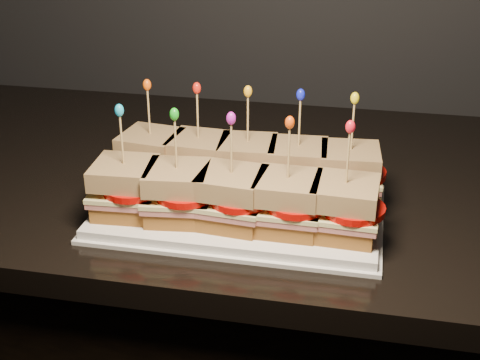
# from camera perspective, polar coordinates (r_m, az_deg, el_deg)

# --- Properties ---
(granite_slab) EXTENTS (2.50, 0.69, 0.04)m
(granite_slab) POSITION_cam_1_polar(r_m,az_deg,el_deg) (1.20, -15.12, 1.38)
(granite_slab) COLOR black
(granite_slab) RESTS_ON cabinet
(platter) EXTENTS (0.39, 0.24, 0.02)m
(platter) POSITION_cam_1_polar(r_m,az_deg,el_deg) (0.95, 0.00, -2.51)
(platter) COLOR white
(platter) RESTS_ON granite_slab
(platter_rim) EXTENTS (0.40, 0.25, 0.01)m
(platter_rim) POSITION_cam_1_polar(r_m,az_deg,el_deg) (0.95, 0.00, -2.83)
(platter_rim) COLOR white
(platter_rim) RESTS_ON granite_slab
(sandwich_0_bread_bot) EXTENTS (0.09, 0.09, 0.02)m
(sandwich_0_bread_bot) POSITION_cam_1_polar(r_m,az_deg,el_deg) (1.02, -7.48, 0.71)
(sandwich_0_bread_bot) COLOR brown
(sandwich_0_bread_bot) RESTS_ON platter
(sandwich_0_ham) EXTENTS (0.10, 0.10, 0.01)m
(sandwich_0_ham) POSITION_cam_1_polar(r_m,az_deg,el_deg) (1.02, -7.53, 1.49)
(sandwich_0_ham) COLOR #B26460
(sandwich_0_ham) RESTS_ON sandwich_0_bread_bot
(sandwich_0_cheese) EXTENTS (0.10, 0.10, 0.01)m
(sandwich_0_cheese) POSITION_cam_1_polar(r_m,az_deg,el_deg) (1.01, -7.55, 1.85)
(sandwich_0_cheese) COLOR #ECE496
(sandwich_0_cheese) RESTS_ON sandwich_0_ham
(sandwich_0_tomato) EXTENTS (0.08, 0.08, 0.01)m
(sandwich_0_tomato) POSITION_cam_1_polar(r_m,az_deg,el_deg) (1.00, -7.03, 2.05)
(sandwich_0_tomato) COLOR red
(sandwich_0_tomato) RESTS_ON sandwich_0_cheese
(sandwich_0_bread_top) EXTENTS (0.09, 0.09, 0.03)m
(sandwich_0_bread_top) POSITION_cam_1_polar(r_m,az_deg,el_deg) (1.00, -7.63, 3.20)
(sandwich_0_bread_top) COLOR brown
(sandwich_0_bread_top) RESTS_ON sandwich_0_tomato
(sandwich_0_pick) EXTENTS (0.00, 0.00, 0.09)m
(sandwich_0_pick) POSITION_cam_1_polar(r_m,az_deg,el_deg) (0.99, -7.78, 5.56)
(sandwich_0_pick) COLOR tan
(sandwich_0_pick) RESTS_ON sandwich_0_bread_top
(sandwich_0_frill) EXTENTS (0.01, 0.01, 0.02)m
(sandwich_0_frill) POSITION_cam_1_polar(r_m,az_deg,el_deg) (0.97, -7.94, 8.05)
(sandwich_0_frill) COLOR #FE5A0A
(sandwich_0_frill) RESTS_ON sandwich_0_pick
(sandwich_1_bread_bot) EXTENTS (0.08, 0.08, 0.02)m
(sandwich_1_bread_bot) POSITION_cam_1_polar(r_m,az_deg,el_deg) (1.00, -3.49, 0.36)
(sandwich_1_bread_bot) COLOR brown
(sandwich_1_bread_bot) RESTS_ON platter
(sandwich_1_ham) EXTENTS (0.09, 0.09, 0.01)m
(sandwich_1_ham) POSITION_cam_1_polar(r_m,az_deg,el_deg) (0.99, -3.51, 1.15)
(sandwich_1_ham) COLOR #B26460
(sandwich_1_ham) RESTS_ON sandwich_1_bread_bot
(sandwich_1_cheese) EXTENTS (0.09, 0.09, 0.01)m
(sandwich_1_cheese) POSITION_cam_1_polar(r_m,az_deg,el_deg) (0.99, -3.52, 1.52)
(sandwich_1_cheese) COLOR #ECE496
(sandwich_1_cheese) RESTS_ON sandwich_1_ham
(sandwich_1_tomato) EXTENTS (0.08, 0.08, 0.01)m
(sandwich_1_tomato) POSITION_cam_1_polar(r_m,az_deg,el_deg) (0.98, -2.95, 1.72)
(sandwich_1_tomato) COLOR red
(sandwich_1_tomato) RESTS_ON sandwich_1_cheese
(sandwich_1_bread_top) EXTENTS (0.09, 0.09, 0.03)m
(sandwich_1_bread_top) POSITION_cam_1_polar(r_m,az_deg,el_deg) (0.98, -3.56, 2.90)
(sandwich_1_bread_top) COLOR brown
(sandwich_1_bread_top) RESTS_ON sandwich_1_tomato
(sandwich_1_pick) EXTENTS (0.00, 0.00, 0.09)m
(sandwich_1_pick) POSITION_cam_1_polar(r_m,az_deg,el_deg) (0.97, -3.63, 5.30)
(sandwich_1_pick) COLOR tan
(sandwich_1_pick) RESTS_ON sandwich_1_bread_top
(sandwich_1_frill) EXTENTS (0.01, 0.01, 0.02)m
(sandwich_1_frill) POSITION_cam_1_polar(r_m,az_deg,el_deg) (0.95, -3.71, 7.84)
(sandwich_1_frill) COLOR red
(sandwich_1_frill) RESTS_ON sandwich_1_pick
(sandwich_2_bread_bot) EXTENTS (0.09, 0.09, 0.02)m
(sandwich_2_bread_bot) POSITION_cam_1_polar(r_m,az_deg,el_deg) (0.99, 0.64, -0.01)
(sandwich_2_bread_bot) COLOR brown
(sandwich_2_bread_bot) RESTS_ON platter
(sandwich_2_ham) EXTENTS (0.09, 0.09, 0.01)m
(sandwich_2_ham) POSITION_cam_1_polar(r_m,az_deg,el_deg) (0.98, 0.65, 0.79)
(sandwich_2_ham) COLOR #B26460
(sandwich_2_ham) RESTS_ON sandwich_2_bread_bot
(sandwich_2_cheese) EXTENTS (0.10, 0.09, 0.01)m
(sandwich_2_cheese) POSITION_cam_1_polar(r_m,az_deg,el_deg) (0.98, 0.65, 1.17)
(sandwich_2_cheese) COLOR #ECE496
(sandwich_2_cheese) RESTS_ON sandwich_2_ham
(sandwich_2_tomato) EXTENTS (0.08, 0.08, 0.01)m
(sandwich_2_tomato) POSITION_cam_1_polar(r_m,az_deg,el_deg) (0.97, 1.28, 1.37)
(sandwich_2_tomato) COLOR red
(sandwich_2_tomato) RESTS_ON sandwich_2_cheese
(sandwich_2_bread_top) EXTENTS (0.09, 0.09, 0.03)m
(sandwich_2_bread_top) POSITION_cam_1_polar(r_m,az_deg,el_deg) (0.97, 0.66, 2.56)
(sandwich_2_bread_top) COLOR brown
(sandwich_2_bread_top) RESTS_ON sandwich_2_tomato
(sandwich_2_pick) EXTENTS (0.00, 0.00, 0.09)m
(sandwich_2_pick) POSITION_cam_1_polar(r_m,az_deg,el_deg) (0.95, 0.67, 5.00)
(sandwich_2_pick) COLOR tan
(sandwich_2_pick) RESTS_ON sandwich_2_bread_top
(sandwich_2_frill) EXTENTS (0.01, 0.01, 0.02)m
(sandwich_2_frill) POSITION_cam_1_polar(r_m,az_deg,el_deg) (0.93, 0.68, 7.58)
(sandwich_2_frill) COLOR #F8AD18
(sandwich_2_frill) RESTS_ON sandwich_2_pick
(sandwich_3_bread_bot) EXTENTS (0.08, 0.08, 0.02)m
(sandwich_3_bread_bot) POSITION_cam_1_polar(r_m,az_deg,el_deg) (0.98, 4.88, -0.38)
(sandwich_3_bread_bot) COLOR brown
(sandwich_3_bread_bot) RESTS_ON platter
(sandwich_3_ham) EXTENTS (0.09, 0.09, 0.01)m
(sandwich_3_ham) POSITION_cam_1_polar(r_m,az_deg,el_deg) (0.97, 4.92, 0.42)
(sandwich_3_ham) COLOR #B26460
(sandwich_3_ham) RESTS_ON sandwich_3_bread_bot
(sandwich_3_cheese) EXTENTS (0.09, 0.09, 0.01)m
(sandwich_3_cheese) POSITION_cam_1_polar(r_m,az_deg,el_deg) (0.97, 4.93, 0.80)
(sandwich_3_cheese) COLOR #ECE496
(sandwich_3_cheese) RESTS_ON sandwich_3_ham
(sandwich_3_tomato) EXTENTS (0.08, 0.08, 0.01)m
(sandwich_3_tomato) POSITION_cam_1_polar(r_m,az_deg,el_deg) (0.96, 5.62, 1.00)
(sandwich_3_tomato) COLOR red
(sandwich_3_tomato) RESTS_ON sandwich_3_cheese
(sandwich_3_bread_top) EXTENTS (0.09, 0.09, 0.03)m
(sandwich_3_bread_top) POSITION_cam_1_polar(r_m,az_deg,el_deg) (0.96, 4.99, 2.21)
(sandwich_3_bread_top) COLOR brown
(sandwich_3_bread_top) RESTS_ON sandwich_3_tomato
(sandwich_3_pick) EXTENTS (0.00, 0.00, 0.09)m
(sandwich_3_pick) POSITION_cam_1_polar(r_m,az_deg,el_deg) (0.94, 5.09, 4.66)
(sandwich_3_pick) COLOR tan
(sandwich_3_pick) RESTS_ON sandwich_3_bread_top
(sandwich_3_frill) EXTENTS (0.01, 0.01, 0.02)m
(sandwich_3_frill) POSITION_cam_1_polar(r_m,az_deg,el_deg) (0.92, 5.20, 7.27)
(sandwich_3_frill) COLOR #131ED7
(sandwich_3_frill) RESTS_ON sandwich_3_pick
(sandwich_4_bread_bot) EXTENTS (0.09, 0.09, 0.02)m
(sandwich_4_bread_bot) POSITION_cam_1_polar(r_m,az_deg,el_deg) (0.97, 9.18, -0.76)
(sandwich_4_bread_bot) COLOR brown
(sandwich_4_bread_bot) RESTS_ON platter
(sandwich_4_ham) EXTENTS (0.09, 0.09, 0.01)m
(sandwich_4_ham) POSITION_cam_1_polar(r_m,az_deg,el_deg) (0.97, 9.25, 0.04)
(sandwich_4_ham) COLOR #B26460
(sandwich_4_ham) RESTS_ON sandwich_4_bread_bot
(sandwich_4_cheese) EXTENTS (0.10, 0.09, 0.01)m
(sandwich_4_cheese) POSITION_cam_1_polar(r_m,az_deg,el_deg) (0.96, 9.28, 0.42)
(sandwich_4_cheese) COLOR #ECE496
(sandwich_4_cheese) RESTS_ON sandwich_4_ham
(sandwich_4_tomato) EXTENTS (0.08, 0.08, 0.01)m
(sandwich_4_tomato) POSITION_cam_1_polar(r_m,az_deg,el_deg) (0.95, 10.00, 0.62)
(sandwich_4_tomato) COLOR red
(sandwich_4_tomato) RESTS_ON sandwich_4_cheese
(sandwich_4_bread_top) EXTENTS (0.09, 0.09, 0.03)m
(sandwich_4_bread_top) POSITION_cam_1_polar(r_m,az_deg,el_deg) (0.95, 9.38, 1.83)
(sandwich_4_bread_top) COLOR brown
(sandwich_4_bread_top) RESTS_ON sandwich_4_tomato
(sandwich_4_pick) EXTENTS (0.00, 0.00, 0.09)m
(sandwich_4_pick) POSITION_cam_1_polar(r_m,az_deg,el_deg) (0.94, 9.57, 4.29)
(sandwich_4_pick) COLOR tan
(sandwich_4_pick) RESTS_ON sandwich_4_bread_top
(sandwich_4_frill) EXTENTS (0.01, 0.01, 0.02)m
(sandwich_4_frill) POSITION_cam_1_polar(r_m,az_deg,el_deg) (0.92, 9.78, 6.90)
(sandwich_4_frill) COLOR yellow
(sandwich_4_frill) RESTS_ON sandwich_4_pick
(sandwich_5_bread_bot) EXTENTS (0.08, 0.08, 0.02)m
(sandwich_5_bread_bot) POSITION_cam_1_polar(r_m,az_deg,el_deg) (0.93, -9.62, -2.09)
(sandwich_5_bread_bot) COLOR brown
(sandwich_5_bread_bot) RESTS_ON platter
(sandwich_5_ham) EXTENTS (0.09, 0.09, 0.01)m
(sandwich_5_ham) POSITION_cam_1_polar(r_m,az_deg,el_deg) (0.92, -9.68, -1.25)
(sandwich_5_ham) COLOR #B26460
(sandwich_5_ham) RESTS_ON sandwich_5_bread_bot
(sandwich_5_cheese) EXTENTS (0.09, 0.09, 0.01)m
(sandwich_5_cheese) POSITION_cam_1_polar(r_m,az_deg,el_deg) (0.92, -9.71, -0.86)
(sandwich_5_cheese) COLOR #ECE496
(sandwich_5_cheese) RESTS_ON sandwich_5_ham
(sandwich_5_tomato) EXTENTS (0.08, 0.08, 0.01)m
(sandwich_5_tomato) POSITION_cam_1_polar(r_m,az_deg,el_deg) (0.91, -9.17, -0.68)
(sandwich_5_tomato) COLOR red
(sandwich_5_tomato) RESTS_ON sandwich_5_cheese
(sandwich_5_bread_top) EXTENTS (0.09, 0.09, 0.03)m
(sandwich_5_bread_top) POSITION_cam_1_polar(r_m,az_deg,el_deg) (0.91, -9.83, 0.60)
(sandwich_5_bread_top) COLOR brown
(sandwich_5_bread_top) RESTS_ON sandwich_5_tomato
(sandwich_5_pick) EXTENTS (0.00, 0.00, 0.09)m
(sandwich_5_pick) POSITION_cam_1_polar(r_m,az_deg,el_deg) (0.89, -10.04, 3.16)
(sandwich_5_pick) COLOR tan
(sandwich_5_pick) RESTS_ON sandwich_5_bread_top
(sandwich_5_frill) EXTENTS (0.01, 0.01, 0.02)m
(sandwich_5_frill) POSITION_cam_1_polar(r_m,az_deg,el_deg) (0.87, -10.27, 5.88)
(sandwich_5_frill) COLOR #179EC9
(sandwich_5_frill) RESTS_ON sandwich_5_pick
(sandwich_6_bread_bot) EXTENTS (0.09, 0.09, 0.02)m
(sandwich_6_bread_bot) POSITION_cam_1_polar(r_m,az_deg,el_deg) (0.91, -5.26, -2.54)
(sandwich_6_bread_bot) COLOR brown
(sandwich_6_bread_bot) RESTS_ON platter
(sandwich_6_ham) EXTENTS (0.10, 0.09, 0.01)m
(sandwich_6_ham) POSITION_cam_1_polar(r_m,az_deg,el_deg) (0.90, -5.30, -1.69)
(sandwich_6_ham) COLOR #B26460
(sandwich_6_ham) RESTS_ON sandwich_6_bread_bot
(sandwich_6_cheese) EXTENTS (0.10, 0.10, 0.01)m
(sandwich_6_cheese) POSITION_cam_1_polar(r_m,az_deg,el_deg) (0.90, -5.32, -1.30)
(sandwich_6_cheese) COLOR #ECE496
(sandwich_6_cheese) RESTS_ON sandwich_6_ham
(sandwich_6_tomato) EXTENTS (0.08, 0.08, 0.01)m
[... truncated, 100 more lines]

